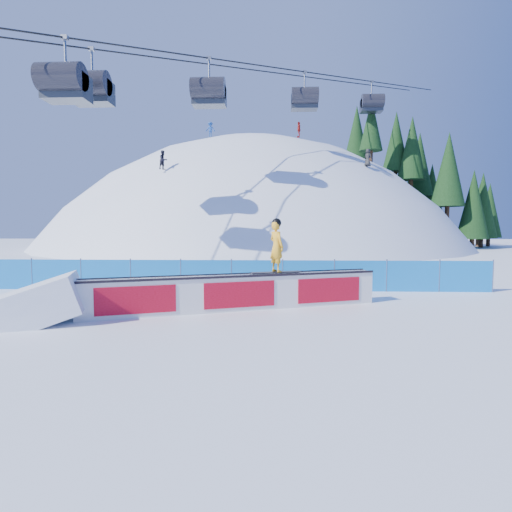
{
  "coord_description": "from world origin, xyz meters",
  "views": [
    {
      "loc": [
        2.6,
        -10.95,
        2.44
      ],
      "look_at": [
        2.03,
        2.89,
        1.48
      ],
      "focal_mm": 28.0,
      "sensor_mm": 36.0,
      "label": 1
    }
  ],
  "objects": [
    {
      "name": "ground",
      "position": [
        0.0,
        0.0,
        0.0
      ],
      "size": [
        160.0,
        160.0,
        0.0
      ],
      "primitive_type": "plane",
      "color": "white",
      "rests_on": "ground"
    },
    {
      "name": "snow_hill",
      "position": [
        0.0,
        42.0,
        -18.0
      ],
      "size": [
        64.0,
        64.0,
        64.0
      ],
      "color": "white",
      "rests_on": "ground"
    },
    {
      "name": "treeline",
      "position": [
        23.86,
        40.68,
        9.17
      ],
      "size": [
        19.65,
        13.85,
        19.93
      ],
      "color": "#352215",
      "rests_on": "ground"
    },
    {
      "name": "safety_fence",
      "position": [
        0.0,
        4.5,
        0.6
      ],
      "size": [
        22.05,
        0.05,
        1.3
      ],
      "color": "blue",
      "rests_on": "ground"
    },
    {
      "name": "chairlift",
      "position": [
        4.74,
        27.49,
        16.89
      ],
      "size": [
        40.8,
        41.7,
        22.0
      ],
      "color": "gray",
      "rests_on": "ground"
    },
    {
      "name": "rail_box",
      "position": [
        1.56,
        0.83,
        0.53
      ],
      "size": [
        8.63,
        3.65,
        1.08
      ],
      "rotation": [
        0.0,
        0.0,
        0.35
      ],
      "color": "silver",
      "rests_on": "ground"
    },
    {
      "name": "snow_ramp",
      "position": [
        -3.71,
        -1.08,
        0.0
      ],
      "size": [
        3.24,
        2.61,
        1.76
      ],
      "primitive_type": null,
      "rotation": [
        0.0,
        -0.31,
        0.35
      ],
      "color": "white",
      "rests_on": "ground"
    },
    {
      "name": "snowboarder",
      "position": [
        2.72,
        1.25,
        1.9
      ],
      "size": [
        1.6,
        0.82,
        1.67
      ],
      "rotation": [
        0.0,
        0.0,
        2.21
      ],
      "color": "black",
      "rests_on": "rail_box"
    },
    {
      "name": "distant_skiers",
      "position": [
        0.28,
        30.65,
        11.32
      ],
      "size": [
        19.65,
        12.63,
        7.13
      ],
      "color": "black",
      "rests_on": "ground"
    }
  ]
}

